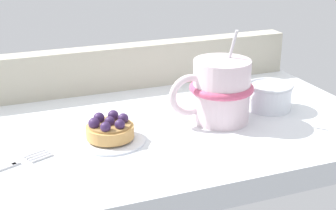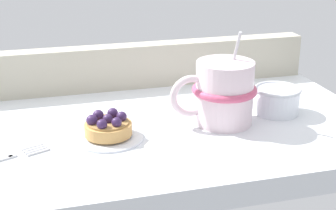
# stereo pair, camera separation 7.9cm
# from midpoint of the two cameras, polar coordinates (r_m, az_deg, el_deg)

# --- Properties ---
(ground_plane) EXTENTS (0.81, 0.44, 0.04)m
(ground_plane) POSITION_cam_midpoint_polar(r_m,az_deg,el_deg) (0.83, -6.78, -3.78)
(ground_plane) COLOR silver
(window_rail_back) EXTENTS (0.79, 0.04, 0.09)m
(window_rail_back) POSITION_cam_midpoint_polar(r_m,az_deg,el_deg) (0.99, -9.93, 3.95)
(window_rail_back) COLOR #B2AD99
(window_rail_back) RESTS_ON ground_plane
(dessert_plate) EXTENTS (0.11, 0.11, 0.01)m
(dessert_plate) POSITION_cam_midpoint_polar(r_m,az_deg,el_deg) (0.78, -9.43, -3.88)
(dessert_plate) COLOR silver
(dessert_plate) RESTS_ON ground_plane
(raspberry_tart) EXTENTS (0.07, 0.07, 0.04)m
(raspberry_tart) POSITION_cam_midpoint_polar(r_m,az_deg,el_deg) (0.77, -9.53, -2.69)
(raspberry_tart) COLOR tan
(raspberry_tart) RESTS_ON dessert_plate
(coffee_mug) EXTENTS (0.15, 0.11, 0.15)m
(coffee_mug) POSITION_cam_midpoint_polar(r_m,az_deg,el_deg) (0.83, 3.16, 1.58)
(coffee_mug) COLOR silver
(coffee_mug) RESTS_ON ground_plane
(sugar_bowl) EXTENTS (0.08, 0.08, 0.05)m
(sugar_bowl) POSITION_cam_midpoint_polar(r_m,az_deg,el_deg) (0.90, 8.92, 1.01)
(sugar_bowl) COLOR silver
(sugar_bowl) RESTS_ON ground_plane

